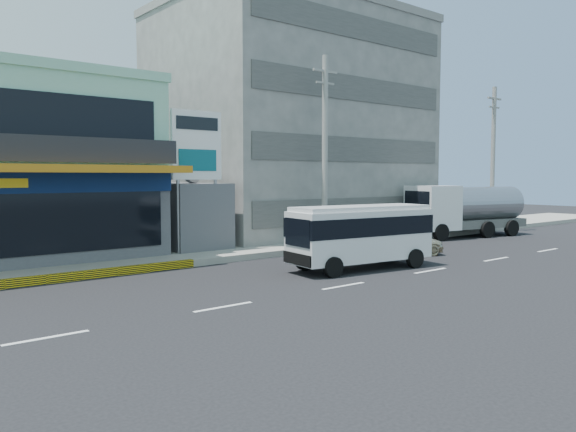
{
  "coord_description": "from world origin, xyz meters",
  "views": [
    {
      "loc": [
        -13.89,
        -13.83,
        3.87
      ],
      "look_at": [
        0.9,
        4.18,
        2.2
      ],
      "focal_mm": 35.0,
      "sensor_mm": 36.0,
      "label": 1
    }
  ],
  "objects_px": {
    "satellite_dish": "(187,182)",
    "billboard": "(197,153)",
    "utility_pole_near": "(325,151)",
    "concrete_building": "(291,129)",
    "sedan": "(402,242)",
    "utility_pole_far": "(493,157)",
    "tanker_truck": "(463,209)",
    "minibus": "(361,231)"
  },
  "relations": [
    {
      "from": "satellite_dish",
      "to": "billboard",
      "type": "height_order",
      "value": "billboard"
    },
    {
      "from": "satellite_dish",
      "to": "utility_pole_near",
      "type": "height_order",
      "value": "utility_pole_near"
    },
    {
      "from": "concrete_building",
      "to": "satellite_dish",
      "type": "relative_size",
      "value": 10.67
    },
    {
      "from": "sedan",
      "to": "utility_pole_near",
      "type": "bearing_deg",
      "value": 44.45
    },
    {
      "from": "billboard",
      "to": "utility_pole_far",
      "type": "bearing_deg",
      "value": -4.57
    },
    {
      "from": "concrete_building",
      "to": "billboard",
      "type": "height_order",
      "value": "concrete_building"
    },
    {
      "from": "utility_pole_near",
      "to": "tanker_truck",
      "type": "bearing_deg",
      "value": -4.21
    },
    {
      "from": "utility_pole_far",
      "to": "sedan",
      "type": "bearing_deg",
      "value": -165.15
    },
    {
      "from": "satellite_dish",
      "to": "utility_pole_near",
      "type": "relative_size",
      "value": 0.15
    },
    {
      "from": "billboard",
      "to": "minibus",
      "type": "relative_size",
      "value": 1.06
    },
    {
      "from": "concrete_building",
      "to": "minibus",
      "type": "relative_size",
      "value": 2.46
    },
    {
      "from": "minibus",
      "to": "tanker_truck",
      "type": "height_order",
      "value": "tanker_truck"
    },
    {
      "from": "billboard",
      "to": "utility_pole_far",
      "type": "relative_size",
      "value": 0.69
    },
    {
      "from": "billboard",
      "to": "utility_pole_far",
      "type": "height_order",
      "value": "utility_pole_far"
    },
    {
      "from": "satellite_dish",
      "to": "tanker_truck",
      "type": "distance_m",
      "value": 17.93
    },
    {
      "from": "utility_pole_near",
      "to": "minibus",
      "type": "bearing_deg",
      "value": -118.71
    },
    {
      "from": "utility_pole_near",
      "to": "utility_pole_far",
      "type": "relative_size",
      "value": 1.0
    },
    {
      "from": "utility_pole_far",
      "to": "sedan",
      "type": "distance_m",
      "value": 15.55
    },
    {
      "from": "concrete_building",
      "to": "utility_pole_far",
      "type": "distance_m",
      "value": 14.32
    },
    {
      "from": "satellite_dish",
      "to": "sedan",
      "type": "distance_m",
      "value": 11.01
    },
    {
      "from": "billboard",
      "to": "minibus",
      "type": "height_order",
      "value": "billboard"
    },
    {
      "from": "utility_pole_far",
      "to": "tanker_truck",
      "type": "xyz_separation_m",
      "value": [
        -4.72,
        -0.83,
        -3.39
      ]
    },
    {
      "from": "utility_pole_near",
      "to": "tanker_truck",
      "type": "height_order",
      "value": "utility_pole_near"
    },
    {
      "from": "minibus",
      "to": "sedan",
      "type": "distance_m",
      "value": 4.81
    },
    {
      "from": "tanker_truck",
      "to": "billboard",
      "type": "bearing_deg",
      "value": 171.59
    },
    {
      "from": "satellite_dish",
      "to": "minibus",
      "type": "distance_m",
      "value": 9.62
    },
    {
      "from": "minibus",
      "to": "utility_pole_far",
      "type": "bearing_deg",
      "value": 15.62
    },
    {
      "from": "minibus",
      "to": "sedan",
      "type": "relative_size",
      "value": 1.62
    },
    {
      "from": "utility_pole_far",
      "to": "minibus",
      "type": "relative_size",
      "value": 1.54
    },
    {
      "from": "concrete_building",
      "to": "tanker_truck",
      "type": "relative_size",
      "value": 1.86
    },
    {
      "from": "utility_pole_far",
      "to": "minibus",
      "type": "height_order",
      "value": "utility_pole_far"
    },
    {
      "from": "satellite_dish",
      "to": "minibus",
      "type": "xyz_separation_m",
      "value": [
        3.11,
        -8.88,
        -2.0
      ]
    },
    {
      "from": "utility_pole_near",
      "to": "billboard",
      "type": "bearing_deg",
      "value": 164.52
    },
    {
      "from": "sedan",
      "to": "satellite_dish",
      "type": "bearing_deg",
      "value": 67.41
    },
    {
      "from": "utility_pole_near",
      "to": "minibus",
      "type": "distance_m",
      "value": 7.01
    },
    {
      "from": "tanker_truck",
      "to": "satellite_dish",
      "type": "bearing_deg",
      "value": 165.62
    },
    {
      "from": "utility_pole_far",
      "to": "minibus",
      "type": "xyz_separation_m",
      "value": [
        -18.89,
        -5.28,
        -3.58
      ]
    },
    {
      "from": "billboard",
      "to": "sedan",
      "type": "bearing_deg",
      "value": -34.75
    },
    {
      "from": "tanker_truck",
      "to": "utility_pole_near",
      "type": "bearing_deg",
      "value": 175.79
    },
    {
      "from": "concrete_building",
      "to": "utility_pole_near",
      "type": "bearing_deg",
      "value": -117.76
    },
    {
      "from": "billboard",
      "to": "utility_pole_near",
      "type": "xyz_separation_m",
      "value": [
        6.5,
        -1.8,
        0.22
      ]
    },
    {
      "from": "utility_pole_near",
      "to": "minibus",
      "type": "height_order",
      "value": "utility_pole_near"
    }
  ]
}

